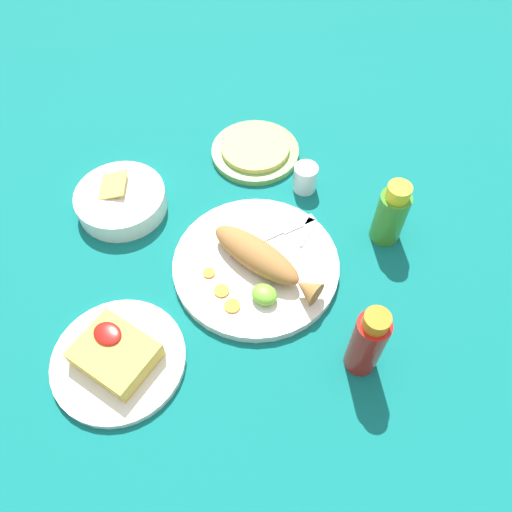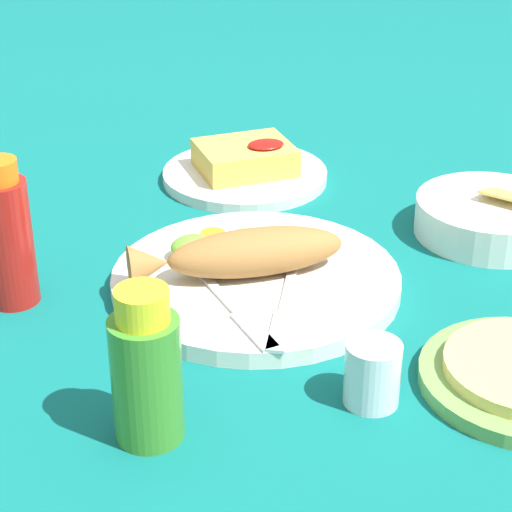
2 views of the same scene
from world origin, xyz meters
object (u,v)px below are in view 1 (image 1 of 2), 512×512
Objects in this scene: fork_far at (296,249)px; side_plate_fries at (119,360)px; fried_fish at (262,259)px; guacamole_bowl at (121,200)px; tortilla_plate at (255,152)px; salt_cup at (305,179)px; hot_sauce_bottle_red at (367,342)px; hot_sauce_bottle_green at (391,214)px; main_plate at (256,265)px; fork_near at (278,233)px.

fork_far is 0.37m from side_plate_fries.
fried_fish reaches higher than guacamole_bowl.
salt_cup is at bearing 169.00° from tortilla_plate.
hot_sauce_bottle_red is 0.27m from hot_sauce_bottle_green.
main_plate is 5.22× the size of salt_cup.
guacamole_bowl is 0.31m from tortilla_plate.
salt_cup is (0.02, -0.14, 0.01)m from fork_near.
hot_sauce_bottle_green is 0.54m from side_plate_fries.
fork_far is at bearing -125.59° from main_plate.
guacamole_bowl reaches higher than fork_near.
fried_fish is 0.08m from fork_far.
main_plate is at bearing -175.22° from guacamole_bowl.
hot_sauce_bottle_red reaches higher than salt_cup.
hot_sauce_bottle_green reaches higher than salt_cup.
fried_fish is 3.94× the size of salt_cup.
tortilla_plate is (0.41, -0.31, -0.07)m from hot_sauce_bottle_red.
fried_fish is at bearing 52.92° from hot_sauce_bottle_green.
hot_sauce_bottle_green is at bearing -154.42° from guacamole_bowl.
fork_far reaches higher than tortilla_plate.
fork_far reaches higher than side_plate_fries.
main_plate reaches higher than side_plate_fries.
hot_sauce_bottle_red is (-0.24, 0.06, 0.06)m from main_plate.
tortilla_plate is at bearing -116.86° from guacamole_bowl.
side_plate_fries is at bearing 33.32° from hot_sauce_bottle_red.
main_plate is 0.31m from guacamole_bowl.
fork_near is 0.05m from fork_far.
tortilla_plate is (0.18, -0.25, -0.04)m from fried_fish.
hot_sauce_bottle_green is at bearing -129.78° from main_plate.
hot_sauce_bottle_green is (-0.12, -0.13, 0.04)m from fork_far.
tortilla_plate is at bearing -48.54° from fried_fish.
side_plate_fries is 0.53m from tortilla_plate.
hot_sauce_bottle_green is 0.72× the size of tortilla_plate.
fork_near reaches higher than tortilla_plate.
fork_far is 1.19× the size of hot_sauce_bottle_red.
hot_sauce_bottle_green is at bearing 171.55° from tortilla_plate.
salt_cup is (0.07, -0.16, 0.01)m from fork_far.
tortilla_plate is (0.33, -0.05, -0.06)m from hot_sauce_bottle_green.
hot_sauce_bottle_green reaches higher than side_plate_fries.
fork_near is 2.90× the size of salt_cup.
guacamole_bowl is (0.47, 0.23, -0.04)m from hot_sauce_bottle_green.
hot_sauce_bottle_green is (-0.17, -0.12, 0.04)m from fork_near.
hot_sauce_bottle_green is (-0.15, -0.20, 0.02)m from fried_fish.
hot_sauce_bottle_red is 0.39m from salt_cup.
salt_cup is at bearing -74.14° from fried_fish.
fork_near reaches higher than main_plate.
hot_sauce_bottle_red reaches higher than main_plate.
hot_sauce_bottle_red is 0.82× the size of tortilla_plate.
fork_near is at bearing -73.41° from fried_fish.
fried_fish reaches higher than tortilla_plate.
salt_cup is (0.19, -0.02, -0.04)m from hot_sauce_bottle_green.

